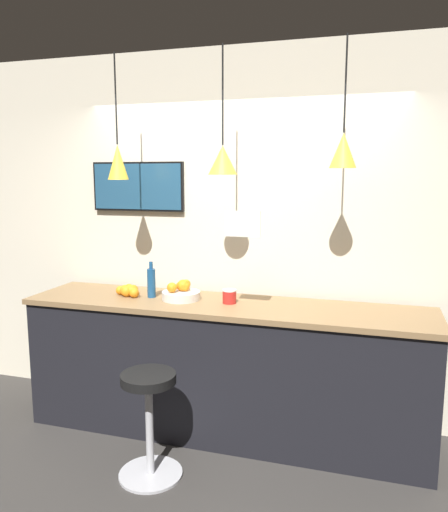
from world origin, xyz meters
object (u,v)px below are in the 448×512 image
object	(u,v)px
spread_jar	(229,296)
mounted_tv	(138,187)
juice_bottle	(151,282)
bar_stool	(149,410)
fruit_bowl	(181,293)

from	to	relation	value
spread_jar	mounted_tv	size ratio (longest dim) A/B	0.13
juice_bottle	bar_stool	bearing A→B (deg)	-67.15
juice_bottle	mounted_tv	size ratio (longest dim) A/B	0.34
bar_stool	mounted_tv	world-z (taller)	mounted_tv
bar_stool	juice_bottle	world-z (taller)	juice_bottle
fruit_bowl	mounted_tv	size ratio (longest dim) A/B	0.36
spread_jar	fruit_bowl	bearing A→B (deg)	179.01
juice_bottle	mounted_tv	bearing A→B (deg)	126.76
juice_bottle	mounted_tv	xyz separation A→B (m)	(-0.28, 0.37, 0.71)
fruit_bowl	spread_jar	size ratio (longest dim) A/B	2.81
fruit_bowl	mounted_tv	world-z (taller)	mounted_tv
bar_stool	mounted_tv	bearing A→B (deg)	118.16
juice_bottle	mounted_tv	world-z (taller)	mounted_tv
fruit_bowl	spread_jar	xyz separation A→B (m)	(0.38, -0.01, -0.00)
bar_stool	spread_jar	size ratio (longest dim) A/B	6.79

